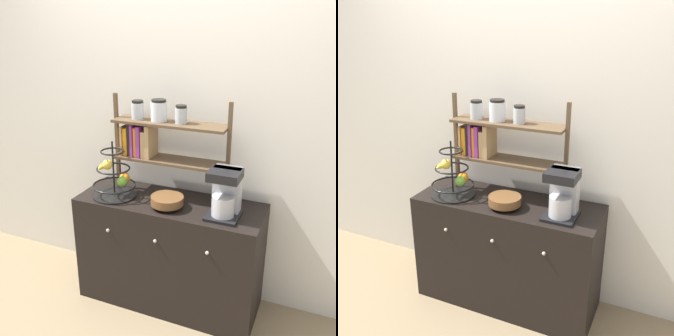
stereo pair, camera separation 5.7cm
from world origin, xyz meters
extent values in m
plane|color=#847051|center=(0.00, 0.00, 0.00)|extent=(12.00, 12.00, 0.00)
cube|color=silver|center=(0.00, 0.51, 1.30)|extent=(7.00, 0.05, 2.60)
cube|color=black|center=(0.00, 0.23, 0.40)|extent=(1.27, 0.46, 0.80)
sphere|color=#B2AD8C|center=(-0.35, -0.01, 0.62)|extent=(0.02, 0.02, 0.02)
sphere|color=#B2AD8C|center=(0.00, -0.01, 0.62)|extent=(0.02, 0.02, 0.02)
sphere|color=#B2AD8C|center=(0.35, -0.01, 0.62)|extent=(0.02, 0.02, 0.02)
cube|color=black|center=(0.39, 0.17, 0.81)|extent=(0.20, 0.23, 0.02)
cube|color=#B7B7BC|center=(0.39, 0.23, 0.96)|extent=(0.17, 0.09, 0.29)
cylinder|color=#B7B7BC|center=(0.39, 0.15, 0.88)|extent=(0.14, 0.14, 0.13)
cube|color=black|center=(0.39, 0.16, 1.08)|extent=(0.19, 0.18, 0.06)
cylinder|color=black|center=(-0.39, 0.17, 0.80)|extent=(0.31, 0.31, 0.01)
cylinder|color=black|center=(-0.39, 0.17, 1.00)|extent=(0.01, 0.01, 0.38)
torus|color=black|center=(-0.39, 0.17, 0.88)|extent=(0.30, 0.30, 0.01)
torus|color=black|center=(-0.39, 0.17, 1.00)|extent=(0.23, 0.23, 0.01)
torus|color=black|center=(-0.39, 0.17, 1.12)|extent=(0.17, 0.17, 0.01)
sphere|color=red|center=(-0.35, 0.25, 0.91)|extent=(0.07, 0.07, 0.07)
sphere|color=#6BAD33|center=(-0.33, 0.17, 0.91)|extent=(0.07, 0.07, 0.07)
sphere|color=orange|center=(-0.34, 0.23, 0.91)|extent=(0.08, 0.08, 0.08)
ellipsoid|color=yellow|center=(-0.45, 0.15, 1.02)|extent=(0.04, 0.15, 0.04)
sphere|color=gold|center=(-0.42, 0.14, 1.03)|extent=(0.07, 0.07, 0.07)
cylinder|color=brown|center=(0.02, 0.15, 0.81)|extent=(0.12, 0.12, 0.02)
cylinder|color=brown|center=(0.02, 0.15, 0.85)|extent=(0.22, 0.22, 0.06)
cube|color=brown|center=(-0.44, 0.32, 1.14)|extent=(0.02, 0.02, 0.69)
cube|color=brown|center=(0.36, 0.32, 1.14)|extent=(0.02, 0.02, 0.69)
cube|color=brown|center=(-0.04, 0.32, 1.06)|extent=(0.78, 0.20, 0.02)
cube|color=brown|center=(-0.04, 0.32, 1.31)|extent=(0.78, 0.20, 0.02)
cube|color=tan|center=(-0.37, 0.32, 1.17)|extent=(0.02, 0.14, 0.20)
cube|color=orange|center=(-0.35, 0.32, 1.17)|extent=(0.03, 0.13, 0.19)
cube|color=black|center=(-0.32, 0.32, 1.18)|extent=(0.02, 0.13, 0.23)
cube|color=#8C338C|center=(-0.29, 0.32, 1.18)|extent=(0.02, 0.16, 0.23)
cube|color=orange|center=(-0.27, 0.32, 1.17)|extent=(0.02, 0.14, 0.21)
cube|color=#8C338C|center=(-0.24, 0.32, 1.18)|extent=(0.03, 0.16, 0.22)
cube|color=tan|center=(-0.21, 0.32, 1.16)|extent=(0.03, 0.15, 0.18)
cube|color=tan|center=(-0.17, 0.32, 1.18)|extent=(0.03, 0.16, 0.23)
cylinder|color=#ADB2B7|center=(-0.27, 0.32, 1.38)|extent=(0.09, 0.09, 0.11)
cylinder|color=black|center=(-0.27, 0.32, 1.44)|extent=(0.08, 0.08, 0.02)
cylinder|color=silver|center=(-0.12, 0.32, 1.39)|extent=(0.11, 0.11, 0.13)
cylinder|color=black|center=(-0.12, 0.32, 1.46)|extent=(0.10, 0.10, 0.02)
cylinder|color=#ADB2B7|center=(0.04, 0.32, 1.37)|extent=(0.08, 0.08, 0.10)
cylinder|color=black|center=(0.04, 0.32, 1.43)|extent=(0.07, 0.07, 0.02)
camera|label=1|loc=(0.94, -1.99, 1.94)|focal=42.00mm
camera|label=2|loc=(0.99, -1.96, 1.94)|focal=42.00mm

